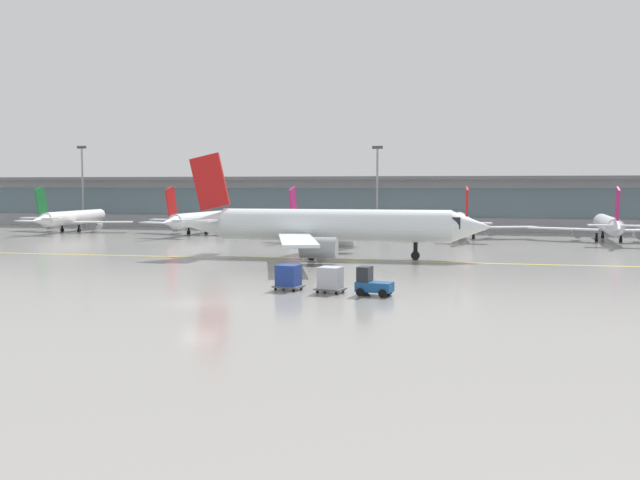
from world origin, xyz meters
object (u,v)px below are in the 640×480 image
object	(u,v)px
gate_airplane_1	(200,220)
taxiing_regional_jet	(330,226)
apron_light_mast_0	(83,183)
gate_airplane_4	(608,225)
cargo_dolly_lead	(330,279)
cargo_dolly_trailing	(288,276)
gate_airplane_2	(311,222)
baggage_tug	(372,283)
gate_airplane_3	(462,223)
apron_light_mast_1	(377,185)
gate_airplane_0	(74,218)

from	to	relation	value
gate_airplane_1	taxiing_regional_jet	bearing A→B (deg)	-133.24
apron_light_mast_0	gate_airplane_4	bearing A→B (deg)	-8.22
cargo_dolly_lead	cargo_dolly_trailing	distance (m)	3.48
gate_airplane_2	baggage_tug	distance (m)	56.09
cargo_dolly_lead	gate_airplane_2	bearing A→B (deg)	115.34
gate_airplane_1	gate_airplane_2	xyz separation A→B (m)	(19.53, -3.15, 0.00)
gate_airplane_3	cargo_dolly_lead	world-z (taller)	gate_airplane_3
gate_airplane_1	gate_airplane_4	world-z (taller)	same
gate_airplane_1	apron_light_mast_1	world-z (taller)	apron_light_mast_1
gate_airplane_4	taxiing_regional_jet	size ratio (longest dim) A/B	0.67
gate_airplane_4	cargo_dolly_trailing	distance (m)	63.32
gate_airplane_4	gate_airplane_3	bearing A→B (deg)	88.43
apron_light_mast_0	taxiing_regional_jet	bearing A→B (deg)	-37.39
cargo_dolly_trailing	apron_light_mast_1	world-z (taller)	apron_light_mast_1
gate_airplane_4	cargo_dolly_lead	xyz separation A→B (m)	(-28.75, -55.12, -1.31)
gate_airplane_2	apron_light_mast_0	bearing A→B (deg)	74.12
gate_airplane_3	apron_light_mast_0	size ratio (longest dim) A/B	1.54
cargo_dolly_lead	apron_light_mast_1	world-z (taller)	apron_light_mast_1
gate_airplane_2	taxiing_regional_jet	size ratio (longest dim) A/B	0.67
gate_airplane_1	baggage_tug	distance (m)	67.52
gate_airplane_1	taxiing_regional_jet	xyz separation A→B (m)	(28.70, -31.74, 1.16)
gate_airplane_0	baggage_tug	bearing A→B (deg)	-134.62
gate_airplane_1	gate_airplane_4	xyz separation A→B (m)	(62.66, -0.70, 0.00)
taxiing_regional_jet	cargo_dolly_lead	bearing A→B (deg)	-79.52
gate_airplane_4	cargo_dolly_lead	world-z (taller)	gate_airplane_4
gate_airplane_4	baggage_tug	distance (m)	61.29
cargo_dolly_trailing	gate_airplane_1	bearing A→B (deg)	128.97
taxiing_regional_jet	baggage_tug	world-z (taller)	taxiing_regional_jet
gate_airplane_1	apron_light_mast_1	size ratio (longest dim) A/B	1.61
gate_airplane_4	gate_airplane_2	bearing A→B (deg)	96.54
gate_airplane_3	baggage_tug	xyz separation A→B (m)	(-5.11, -57.43, -1.47)
gate_airplane_0	gate_airplane_3	xyz separation A→B (m)	(65.98, 0.30, 0.00)
gate_airplane_1	cargo_dolly_trailing	world-z (taller)	gate_airplane_1
apron_light_mast_0	cargo_dolly_lead	bearing A→B (deg)	-47.28
gate_airplane_4	baggage_tug	world-z (taller)	gate_airplane_4
cargo_dolly_lead	apron_light_mast_1	bearing A→B (deg)	105.46
apron_light_mast_0	apron_light_mast_1	xyz separation A→B (m)	(56.76, -0.47, -0.38)
taxiing_regional_jet	cargo_dolly_lead	xyz separation A→B (m)	(5.20, -24.09, -2.46)
gate_airplane_1	cargo_dolly_trailing	distance (m)	63.09
apron_light_mast_1	cargo_dolly_trailing	bearing A→B (deg)	-87.47
taxiing_regional_jet	cargo_dolly_trailing	world-z (taller)	taxiing_regional_jet
cargo_dolly_trailing	gate_airplane_2	bearing A→B (deg)	111.96
taxiing_regional_jet	cargo_dolly_trailing	bearing A→B (deg)	-87.37
gate_airplane_3	apron_light_mast_0	bearing A→B (deg)	76.20
gate_airplane_3	baggage_tug	size ratio (longest dim) A/B	8.47
gate_airplane_0	gate_airplane_1	distance (m)	23.78
gate_airplane_4	cargo_dolly_lead	bearing A→B (deg)	155.75
cargo_dolly_trailing	apron_light_mast_1	size ratio (longest dim) A/B	0.16
gate_airplane_1	apron_light_mast_1	distance (m)	30.58
gate_airplane_1	apron_light_mast_1	xyz separation A→B (m)	(27.50, 12.10, 5.70)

